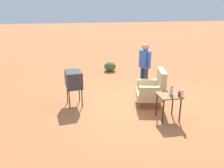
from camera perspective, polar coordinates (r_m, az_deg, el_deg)
ground_plane at (r=7.22m, az=7.02°, el=-4.39°), size 60.00×60.00×0.00m
armchair at (r=6.92m, az=10.00°, el=-1.18°), size 0.91×0.92×1.06m
side_table at (r=6.13m, az=13.64°, el=-3.41°), size 0.56×0.56×0.68m
tv_on_stand at (r=6.80m, az=-9.28°, el=1.04°), size 0.65×0.51×1.03m
person_standing at (r=7.74m, az=7.92°, el=4.53°), size 0.55×0.31×1.64m
bottle_short_clear at (r=5.98m, az=16.66°, el=-2.17°), size 0.06×0.06×0.20m
soda_can_red at (r=6.04m, az=16.03°, el=-2.28°), size 0.07×0.07×0.12m
flower_vase at (r=6.04m, az=14.23°, el=-1.25°), size 0.14×0.10×0.27m
shrub_near at (r=10.38m, az=-0.49°, el=4.26°), size 0.52×0.52×0.40m
shrub_mid at (r=9.93m, az=12.39°, el=2.54°), size 0.27×0.27×0.21m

